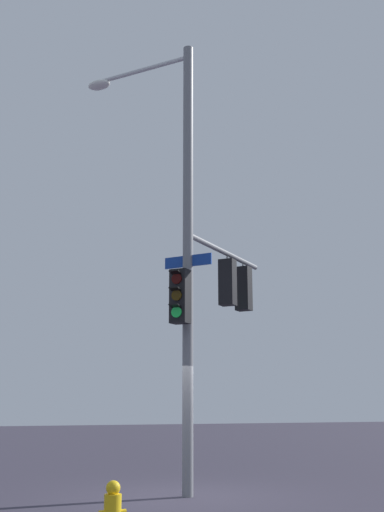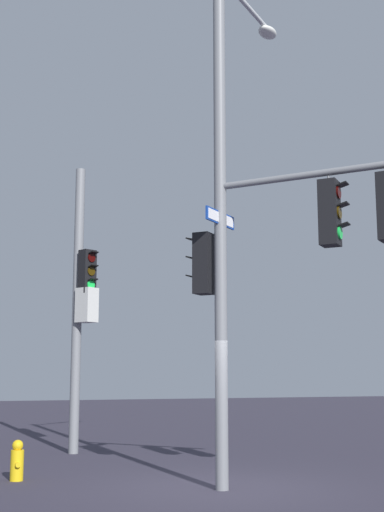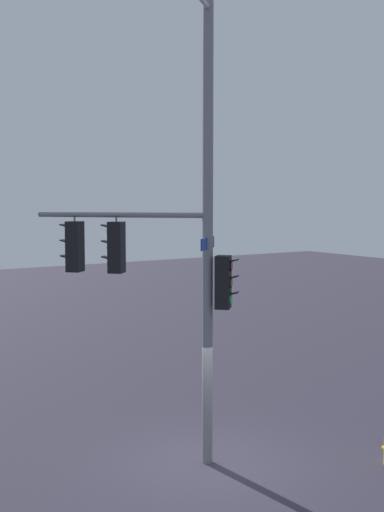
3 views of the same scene
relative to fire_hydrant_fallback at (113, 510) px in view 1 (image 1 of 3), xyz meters
name	(u,v)px [view 1 (image 1 of 3)]	position (x,y,z in m)	size (l,w,h in m)	color
ground_plane	(180,497)	(2.03, 3.16, -0.34)	(80.00, 80.00, 0.00)	#322E3C
main_signal_pole_assembly	(197,255)	(2.62, 3.74, 4.63)	(4.84, 3.14, 9.65)	slate
fire_hydrant_fallback	(113,510)	(0.00, 0.00, 0.00)	(0.38, 0.24, 0.73)	yellow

